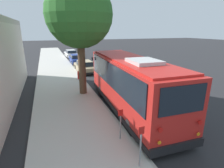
% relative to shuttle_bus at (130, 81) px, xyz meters
% --- Properties ---
extents(ground_plane, '(160.00, 160.00, 0.00)m').
position_rel_shuttle_bus_xyz_m(ground_plane, '(1.37, -0.61, -1.79)').
color(ground_plane, '#28282B').
extents(sidewalk_slab, '(80.00, 4.18, 0.15)m').
position_rel_shuttle_bus_xyz_m(sidewalk_slab, '(1.37, 3.49, -1.72)').
color(sidewalk_slab, beige).
rests_on(sidewalk_slab, ground).
extents(curb_strip, '(80.00, 0.14, 0.15)m').
position_rel_shuttle_bus_xyz_m(curb_strip, '(1.37, 1.33, -1.72)').
color(curb_strip, '#AAA69D').
rests_on(curb_strip, ground).
extents(shuttle_bus, '(9.33, 2.81, 3.34)m').
position_rel_shuttle_bus_xyz_m(shuttle_bus, '(0.00, 0.00, 0.00)').
color(shuttle_bus, red).
rests_on(shuttle_bus, ground).
extents(parked_sedan_tan, '(4.62, 1.90, 1.27)m').
position_rel_shuttle_bus_xyz_m(parked_sedan_tan, '(11.16, 0.35, -1.21)').
color(parked_sedan_tan, tan).
rests_on(parked_sedan_tan, ground).
extents(parked_sedan_blue, '(4.26, 1.84, 1.28)m').
position_rel_shuttle_bus_xyz_m(parked_sedan_blue, '(17.02, 0.34, -1.20)').
color(parked_sedan_blue, navy).
rests_on(parked_sedan_blue, ground).
extents(parked_sedan_white, '(4.72, 1.96, 1.32)m').
position_rel_shuttle_bus_xyz_m(parked_sedan_white, '(23.22, 0.27, -1.18)').
color(parked_sedan_white, silver).
rests_on(parked_sedan_white, ground).
extents(street_tree, '(4.50, 4.50, 8.48)m').
position_rel_shuttle_bus_xyz_m(street_tree, '(3.63, 2.12, 4.19)').
color(street_tree, brown).
rests_on(street_tree, sidewalk_slab).
extents(sign_post_near, '(0.06, 0.22, 1.55)m').
position_rel_shuttle_bus_xyz_m(sign_post_near, '(-4.55, 1.80, -0.84)').
color(sign_post_near, gray).
rests_on(sign_post_near, sidewalk_slab).
extents(sign_post_far, '(0.06, 0.22, 1.39)m').
position_rel_shuttle_bus_xyz_m(sign_post_far, '(-2.83, 1.80, -0.92)').
color(sign_post_far, gray).
rests_on(sign_post_far, sidewalk_slab).
extents(fire_hydrant, '(0.22, 0.22, 0.81)m').
position_rel_shuttle_bus_xyz_m(fire_hydrant, '(7.51, 1.74, -1.24)').
color(fire_hydrant, red).
rests_on(fire_hydrant, sidewalk_slab).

